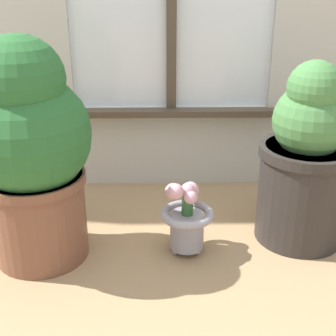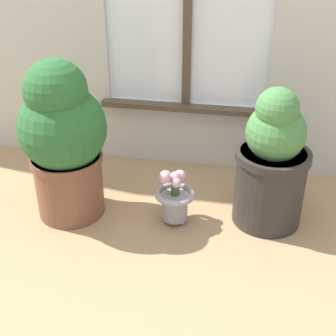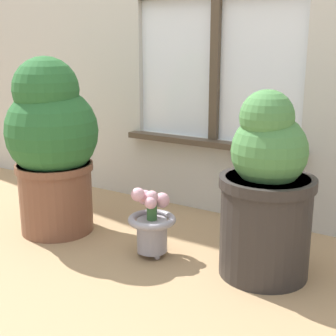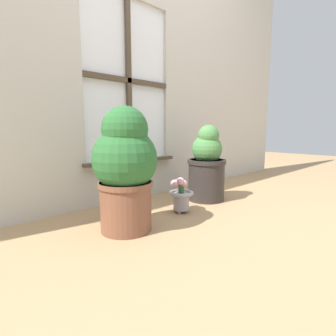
% 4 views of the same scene
% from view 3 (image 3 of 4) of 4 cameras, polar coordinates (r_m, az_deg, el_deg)
% --- Properties ---
extents(ground_plane, '(10.00, 10.00, 0.00)m').
position_cam_3_polar(ground_plane, '(1.53, -6.57, -12.36)').
color(ground_plane, tan).
extents(potted_plant_left, '(0.34, 0.34, 0.66)m').
position_cam_3_polar(potted_plant_left, '(1.78, -13.92, 2.95)').
color(potted_plant_left, brown).
rests_on(potted_plant_left, ground_plane).
extents(potted_plant_right, '(0.29, 0.29, 0.57)m').
position_cam_3_polar(potted_plant_right, '(1.44, 11.92, -2.99)').
color(potted_plant_right, '#2D2826').
rests_on(potted_plant_right, ground_plane).
extents(flower_vase, '(0.16, 0.16, 0.24)m').
position_cam_3_polar(flower_vase, '(1.58, -2.02, -6.68)').
color(flower_vase, '#99939E').
rests_on(flower_vase, ground_plane).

